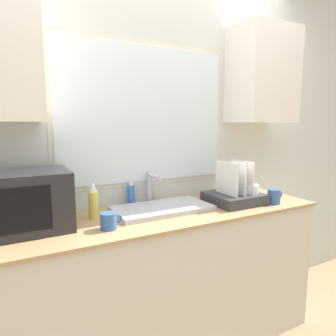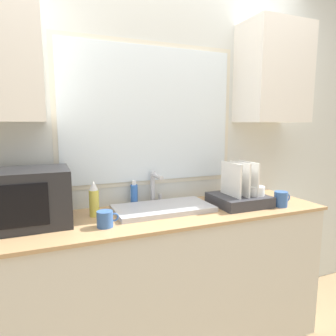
{
  "view_description": "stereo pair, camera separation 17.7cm",
  "coord_description": "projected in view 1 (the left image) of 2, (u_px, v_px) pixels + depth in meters",
  "views": [
    {
      "loc": [
        -0.83,
        -1.3,
        1.46
      ],
      "look_at": [
        0.0,
        0.25,
        1.2
      ],
      "focal_mm": 32.0,
      "sensor_mm": 36.0,
      "label": 1
    },
    {
      "loc": [
        -0.67,
        -1.37,
        1.46
      ],
      "look_at": [
        0.0,
        0.25,
        1.2
      ],
      "focal_mm": 32.0,
      "sensor_mm": 36.0,
      "label": 2
    }
  ],
  "objects": [
    {
      "name": "countertop",
      "position": [
        165.0,
        282.0,
        1.9
      ],
      "size": [
        2.06,
        0.58,
        0.92
      ],
      "color": "beige",
      "rests_on": "ground_plane"
    },
    {
      "name": "wall_back",
      "position": [
        146.0,
        133.0,
        2.0
      ],
      "size": [
        6.0,
        0.38,
        2.6
      ],
      "color": "silver",
      "rests_on": "ground_plane"
    },
    {
      "name": "sink_basin",
      "position": [
        163.0,
        208.0,
        1.88
      ],
      "size": [
        0.61,
        0.32,
        0.03
      ],
      "color": "#B2B2B7",
      "rests_on": "countertop"
    },
    {
      "name": "spray_bottle",
      "position": [
        93.0,
        201.0,
        1.71
      ],
      "size": [
        0.06,
        0.06,
        0.21
      ],
      "color": "#D8CC4C",
      "rests_on": "countertop"
    },
    {
      "name": "faucet",
      "position": [
        152.0,
        185.0,
        2.0
      ],
      "size": [
        0.08,
        0.18,
        0.22
      ],
      "color": "#B7B7BC",
      "rests_on": "countertop"
    },
    {
      "name": "mug_by_rack",
      "position": [
        274.0,
        196.0,
        2.04
      ],
      "size": [
        0.12,
        0.09,
        0.1
      ],
      "color": "#335999",
      "rests_on": "countertop"
    },
    {
      "name": "soap_bottle",
      "position": [
        131.0,
        195.0,
        1.97
      ],
      "size": [
        0.05,
        0.05,
        0.17
      ],
      "color": "blue",
      "rests_on": "countertop"
    },
    {
      "name": "mug_near_sink",
      "position": [
        109.0,
        221.0,
        1.54
      ],
      "size": [
        0.12,
        0.09,
        0.09
      ],
      "color": "#335999",
      "rests_on": "countertop"
    },
    {
      "name": "microwave",
      "position": [
        24.0,
        201.0,
        1.51
      ],
      "size": [
        0.45,
        0.35,
        0.3
      ],
      "color": "#232326",
      "rests_on": "countertop"
    },
    {
      "name": "dish_rack",
      "position": [
        235.0,
        194.0,
        2.05
      ],
      "size": [
        0.34,
        0.32,
        0.29
      ],
      "color": "#333338",
      "rests_on": "countertop"
    }
  ]
}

